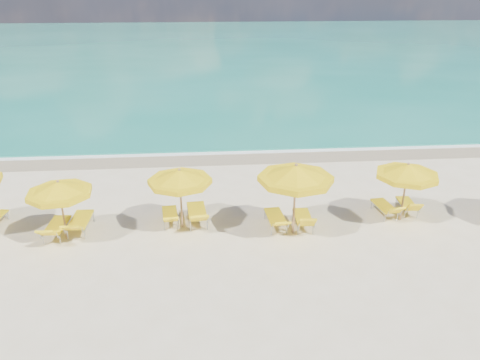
{
  "coord_description": "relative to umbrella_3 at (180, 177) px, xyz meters",
  "views": [
    {
      "loc": [
        -1.35,
        -14.69,
        8.17
      ],
      "look_at": [
        0.0,
        1.5,
        1.2
      ],
      "focal_mm": 35.0,
      "sensor_mm": 36.0,
      "label": 1
    }
  ],
  "objects": [
    {
      "name": "lounger_4_right",
      "position": [
        4.31,
        -0.37,
        -1.71
      ],
      "size": [
        0.66,
        1.72,
        0.85
      ],
      "rotation": [
        0.0,
        0.0,
        -0.04
      ],
      "color": "#A5A8AD",
      "rests_on": "ground"
    },
    {
      "name": "lounger_2_right",
      "position": [
        -3.56,
        -0.0,
        -1.69
      ],
      "size": [
        0.7,
        1.97,
        0.85
      ],
      "rotation": [
        0.0,
        0.0,
        -0.03
      ],
      "color": "#A5A8AD",
      "rests_on": "ground"
    },
    {
      "name": "ground_plane",
      "position": [
        2.19,
        -0.2,
        -1.93
      ],
      "size": [
        120.0,
        120.0,
        0.0
      ],
      "primitive_type": "plane",
      "color": "beige"
    },
    {
      "name": "umbrella_3",
      "position": [
        0.0,
        0.0,
        0.0
      ],
      "size": [
        2.3,
        2.3,
        2.27
      ],
      "rotation": [
        0.0,
        0.0,
        -0.03
      ],
      "color": "#AA7E55",
      "rests_on": "ground"
    },
    {
      "name": "lounger_3_right",
      "position": [
        0.54,
        0.31,
        -1.69
      ],
      "size": [
        0.83,
        2.04,
        0.88
      ],
      "rotation": [
        0.0,
        0.0,
        0.09
      ],
      "color": "#A5A8AD",
      "rests_on": "ground"
    },
    {
      "name": "umbrella_5",
      "position": [
        8.02,
        -0.12,
        -0.0
      ],
      "size": [
        2.25,
        2.25,
        2.26
      ],
      "rotation": [
        0.0,
        0.0,
        0.01
      ],
      "color": "#AA7E55",
      "rests_on": "ground"
    },
    {
      "name": "lounger_5_right",
      "position": [
        8.5,
        0.47,
        -1.73
      ],
      "size": [
        0.66,
        1.58,
        0.77
      ],
      "rotation": [
        0.0,
        0.0,
        -0.09
      ],
      "color": "#A5A8AD",
      "rests_on": "ground"
    },
    {
      "name": "whitecap_near",
      "position": [
        -3.81,
        16.8,
        -1.93
      ],
      "size": [
        14.0,
        0.36,
        0.05
      ],
      "primitive_type": "cube",
      "color": "white",
      "rests_on": "ground"
    },
    {
      "name": "ocean",
      "position": [
        2.19,
        47.8,
        -1.93
      ],
      "size": [
        120.0,
        80.0,
        0.3
      ],
      "primitive_type": "cube",
      "color": "#157A65",
      "rests_on": "ground"
    },
    {
      "name": "lounger_3_left",
      "position": [
        -0.45,
        0.35,
        -1.73
      ],
      "size": [
        0.71,
        1.68,
        0.72
      ],
      "rotation": [
        0.0,
        0.0,
        0.11
      ],
      "color": "#A5A8AD",
      "rests_on": "ground"
    },
    {
      "name": "umbrella_2",
      "position": [
        -3.92,
        -0.49,
        -0.08
      ],
      "size": [
        2.65,
        2.65,
        2.18
      ],
      "rotation": [
        0.0,
        0.0,
        -0.27
      ],
      "color": "#AA7E55",
      "rests_on": "ground"
    },
    {
      "name": "lounger_5_left",
      "position": [
        7.57,
        0.3,
        -1.72
      ],
      "size": [
        0.74,
        1.69,
        0.78
      ],
      "rotation": [
        0.0,
        0.0,
        0.11
      ],
      "color": "#A5A8AD",
      "rests_on": "ground"
    },
    {
      "name": "foam_line",
      "position": [
        2.19,
        8.0,
        -1.93
      ],
      "size": [
        120.0,
        1.2,
        0.03
      ],
      "primitive_type": "cube",
      "color": "white",
      "rests_on": "ground"
    },
    {
      "name": "wet_sand_band",
      "position": [
        2.19,
        7.2,
        -1.93
      ],
      "size": [
        120.0,
        2.6,
        0.01
      ],
      "primitive_type": "cube",
      "color": "tan",
      "rests_on": "ground"
    },
    {
      "name": "whitecap_far",
      "position": [
        10.19,
        23.8,
        -1.93
      ],
      "size": [
        18.0,
        0.3,
        0.05
      ],
      "primitive_type": "cube",
      "color": "white",
      "rests_on": "ground"
    },
    {
      "name": "lounger_2_left",
      "position": [
        -4.28,
        -0.29,
        -1.71
      ],
      "size": [
        0.7,
        1.86,
        0.82
      ],
      "rotation": [
        0.0,
        0.0,
        -0.05
      ],
      "color": "#A5A8AD",
      "rests_on": "ground"
    },
    {
      "name": "umbrella_4",
      "position": [
        3.88,
        -0.74,
        0.29
      ],
      "size": [
        2.9,
        2.9,
        2.61
      ],
      "rotation": [
        0.0,
        0.0,
        -0.13
      ],
      "color": "#AA7E55",
      "rests_on": "ground"
    },
    {
      "name": "lounger_4_left",
      "position": [
        3.34,
        -0.27,
        -1.71
      ],
      "size": [
        0.72,
        1.85,
        0.77
      ],
      "rotation": [
        0.0,
        0.0,
        0.07
      ],
      "color": "#A5A8AD",
      "rests_on": "ground"
    }
  ]
}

